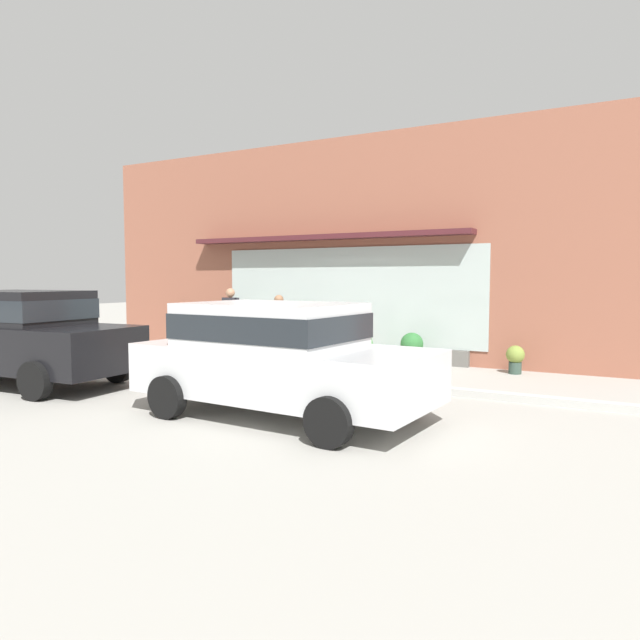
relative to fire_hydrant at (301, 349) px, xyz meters
name	(u,v)px	position (x,y,z in m)	size (l,w,h in m)	color
ground_plane	(255,373)	(-0.49, -1.04, -0.42)	(60.00, 60.00, 0.00)	#9E9B93
curb_strip	(249,372)	(-0.49, -1.24, -0.36)	(14.00, 0.24, 0.12)	#B2B2AD
storefront	(328,252)	(-0.48, 2.14, 2.21)	(14.00, 0.81, 5.38)	#935642
fire_hydrant	(301,349)	(0.00, 0.00, 0.00)	(0.39, 0.35, 0.85)	red
pedestrian_with_handbag	(278,324)	(-0.72, 0.19, 0.50)	(0.54, 0.50, 1.59)	#475675
pedestrian_passerby	(231,316)	(-2.51, 0.77, 0.60)	(0.51, 0.23, 1.72)	#333847
parked_car_silver	(278,353)	(1.96, -3.92, 0.49)	(4.36, 2.23, 1.61)	silver
parked_car_black	(23,332)	(-3.48, -4.13, 0.55)	(4.34, 2.17, 1.73)	black
potted_plant_trailing_edge	(264,339)	(-1.80, 1.22, 0.01)	(0.46, 0.46, 0.90)	#33473D
potted_plant_window_left	(177,331)	(-4.96, 1.49, 0.06)	(0.36, 0.36, 1.00)	#9E6042
potted_plant_window_center	(412,348)	(2.03, 1.39, 0.00)	(0.51, 0.51, 0.76)	#9E6042
potted_plant_window_right	(366,340)	(1.03, 1.14, 0.15)	(0.47, 0.47, 1.20)	#9E6042
potted_plant_near_hydrant	(515,358)	(4.23, 1.50, -0.09)	(0.37, 0.37, 0.59)	#33473D
potted_plant_by_entrance	(195,338)	(-4.10, 1.24, -0.07)	(0.37, 0.37, 0.72)	#B7B2A3
potted_plant_corner_tall	(216,338)	(-3.25, 1.09, -0.03)	(0.54, 0.54, 0.74)	#33473D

